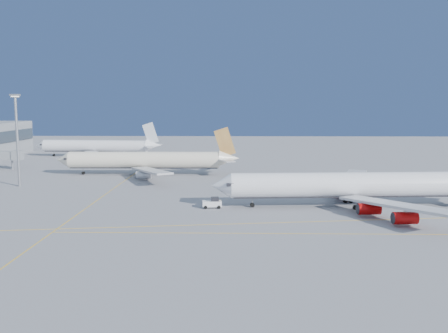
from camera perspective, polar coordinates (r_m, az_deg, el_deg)
ground at (r=107.06m, az=4.40°, el=-5.69°), size 500.00×500.00×0.00m
taxiway_lines at (r=113.43m, az=-3.25°, el=-4.93°), size 118.86×140.00×0.02m
airliner_virgin at (r=119.94m, az=14.81°, el=-2.08°), size 66.86×59.91×16.49m
airliner_etihad at (r=168.43m, az=-8.66°, el=0.72°), size 61.25×56.74×16.02m
airliner_third at (r=228.24m, az=-14.22°, el=2.26°), size 57.86×53.15×15.51m
pushback_tug at (r=114.87m, az=-1.31°, el=-4.19°), size 4.54×3.00×2.46m
light_mast at (r=154.12m, az=-22.59°, el=3.62°), size 2.28×2.28×26.40m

